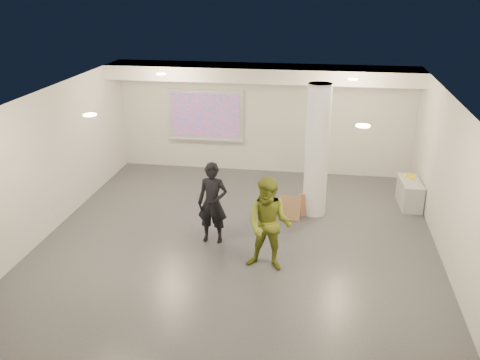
% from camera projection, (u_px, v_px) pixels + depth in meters
% --- Properties ---
extents(floor, '(8.00, 9.00, 0.01)m').
position_uv_depth(floor, '(237.00, 244.00, 10.90)').
color(floor, '#37393E').
rests_on(floor, ground).
extents(ceiling, '(8.00, 9.00, 0.01)m').
position_uv_depth(ceiling, '(237.00, 99.00, 9.83)').
color(ceiling, silver).
rests_on(ceiling, floor).
extents(wall_back, '(8.00, 0.01, 3.00)m').
position_uv_depth(wall_back, '(264.00, 118.00, 14.52)').
color(wall_back, silver).
rests_on(wall_back, floor).
extents(wall_front, '(8.00, 0.01, 3.00)m').
position_uv_depth(wall_front, '(174.00, 308.00, 6.21)').
color(wall_front, silver).
rests_on(wall_front, floor).
extents(wall_left, '(0.01, 9.00, 3.00)m').
position_uv_depth(wall_left, '(45.00, 165.00, 10.95)').
color(wall_left, silver).
rests_on(wall_left, floor).
extents(wall_right, '(0.01, 9.00, 3.00)m').
position_uv_depth(wall_right, '(452.00, 187.00, 9.78)').
color(wall_right, silver).
rests_on(wall_right, floor).
extents(soffit_band, '(8.00, 1.10, 0.36)m').
position_uv_depth(soffit_band, '(262.00, 73.00, 13.54)').
color(soffit_band, silver).
rests_on(soffit_band, ceiling).
extents(downlight_nw, '(0.22, 0.22, 0.02)m').
position_uv_depth(downlight_nw, '(161.00, 74.00, 12.47)').
color(downlight_nw, '#EBCB8A').
rests_on(downlight_nw, ceiling).
extents(downlight_ne, '(0.22, 0.22, 0.02)m').
position_uv_depth(downlight_ne, '(353.00, 79.00, 11.82)').
color(downlight_ne, '#EBCB8A').
rests_on(downlight_ne, ceiling).
extents(downlight_sw, '(0.22, 0.22, 0.02)m').
position_uv_depth(downlight_sw, '(90.00, 115.00, 8.78)').
color(downlight_sw, '#EBCB8A').
rests_on(downlight_sw, ceiling).
extents(downlight_se, '(0.22, 0.22, 0.02)m').
position_uv_depth(downlight_se, '(363.00, 126.00, 8.13)').
color(downlight_se, '#EBCB8A').
rests_on(downlight_se, ceiling).
extents(column, '(0.52, 0.52, 3.00)m').
position_uv_depth(column, '(317.00, 151.00, 11.81)').
color(column, white).
rests_on(column, floor).
extents(projection_screen, '(2.10, 0.13, 1.42)m').
position_uv_depth(projection_screen, '(206.00, 116.00, 14.70)').
color(projection_screen, silver).
rests_on(projection_screen, wall_back).
extents(credenza, '(0.51, 1.10, 0.63)m').
position_uv_depth(credenza, '(410.00, 193.00, 12.63)').
color(credenza, '#A1A4A7').
rests_on(credenza, floor).
extents(papers_stack, '(0.24, 0.31, 0.02)m').
position_uv_depth(papers_stack, '(410.00, 177.00, 12.73)').
color(papers_stack, silver).
rests_on(papers_stack, credenza).
extents(postit_pad, '(0.30, 0.36, 0.03)m').
position_uv_depth(postit_pad, '(410.00, 176.00, 12.74)').
color(postit_pad, '#DBC500').
rests_on(postit_pad, credenza).
extents(cardboard_back, '(0.48, 0.30, 0.52)m').
position_uv_depth(cardboard_back, '(310.00, 204.00, 12.15)').
color(cardboard_back, '#996C49').
rests_on(cardboard_back, floor).
extents(cardboard_front, '(0.51, 0.26, 0.53)m').
position_uv_depth(cardboard_front, '(289.00, 208.00, 11.95)').
color(cardboard_front, '#996C49').
rests_on(cardboard_front, floor).
extents(woman, '(0.63, 0.44, 1.68)m').
position_uv_depth(woman, '(213.00, 203.00, 10.75)').
color(woman, black).
rests_on(woman, floor).
extents(man, '(0.96, 0.79, 1.79)m').
position_uv_depth(man, '(269.00, 224.00, 9.70)').
color(man, olive).
rests_on(man, floor).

